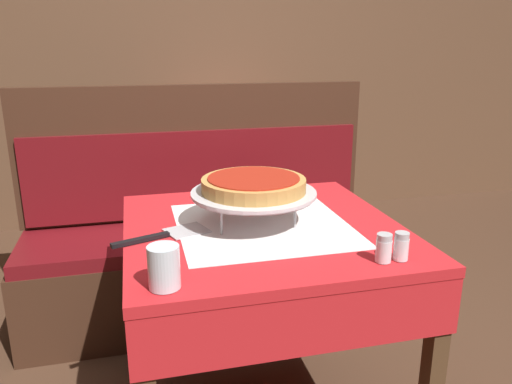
% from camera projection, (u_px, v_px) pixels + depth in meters
% --- Properties ---
extents(dining_table_front, '(0.84, 0.84, 0.72)m').
position_uv_depth(dining_table_front, '(263.00, 257.00, 1.58)').
color(dining_table_front, red).
rests_on(dining_table_front, ground_plane).
extents(dining_table_rear, '(0.69, 0.69, 0.71)m').
position_uv_depth(dining_table_rear, '(230.00, 150.00, 3.27)').
color(dining_table_rear, red).
rests_on(dining_table_rear, ground_plane).
extents(booth_bench, '(1.64, 0.47, 1.08)m').
position_uv_depth(booth_bench, '(204.00, 251.00, 2.36)').
color(booth_bench, '#3D2316').
rests_on(booth_bench, ground_plane).
extents(back_wall_panel, '(6.00, 0.04, 2.40)m').
position_uv_depth(back_wall_panel, '(181.00, 53.00, 3.50)').
color(back_wall_panel, brown).
rests_on(back_wall_panel, ground_plane).
extents(pizza_pan_stand, '(0.39, 0.39, 0.11)m').
position_uv_depth(pizza_pan_stand, '(254.00, 194.00, 1.53)').
color(pizza_pan_stand, '#ADADB2').
rests_on(pizza_pan_stand, dining_table_front).
extents(deep_dish_pizza, '(0.32, 0.32, 0.04)m').
position_uv_depth(deep_dish_pizza, '(254.00, 184.00, 1.52)').
color(deep_dish_pizza, '#C68E47').
rests_on(deep_dish_pizza, pizza_pan_stand).
extents(pizza_server, '(0.29, 0.15, 0.01)m').
position_uv_depth(pizza_server, '(166.00, 235.00, 1.46)').
color(pizza_server, '#BCBCC1').
rests_on(pizza_server, dining_table_front).
extents(water_glass_near, '(0.07, 0.07, 0.10)m').
position_uv_depth(water_glass_near, '(164.00, 267.00, 1.14)').
color(water_glass_near, silver).
rests_on(water_glass_near, dining_table_front).
extents(salt_shaker, '(0.04, 0.04, 0.08)m').
position_uv_depth(salt_shaker, '(384.00, 248.00, 1.28)').
color(salt_shaker, silver).
rests_on(salt_shaker, dining_table_front).
extents(pepper_shaker, '(0.04, 0.04, 0.07)m').
position_uv_depth(pepper_shaker, '(401.00, 246.00, 1.29)').
color(pepper_shaker, silver).
rests_on(pepper_shaker, dining_table_front).
extents(condiment_caddy, '(0.13, 0.13, 0.19)m').
position_uv_depth(condiment_caddy, '(220.00, 128.00, 3.12)').
color(condiment_caddy, black).
rests_on(condiment_caddy, dining_table_rear).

